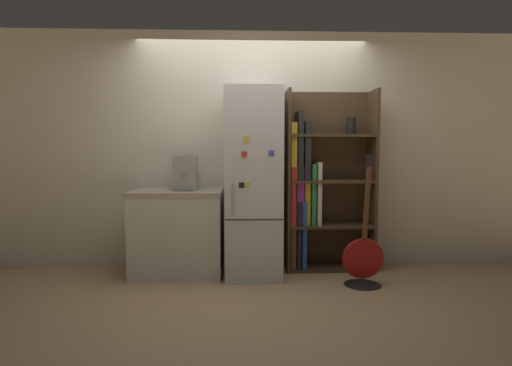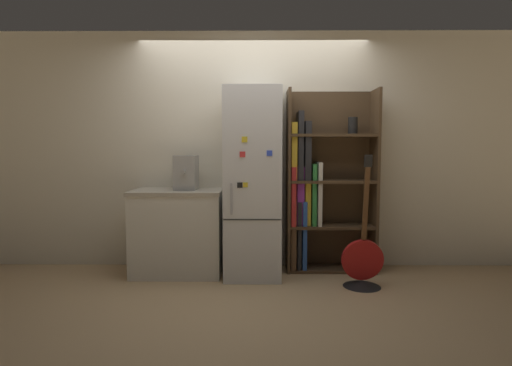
# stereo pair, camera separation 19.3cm
# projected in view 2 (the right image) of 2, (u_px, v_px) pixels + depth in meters

# --- Properties ---
(ground_plane) EXTENTS (16.00, 16.00, 0.00)m
(ground_plane) POSITION_uv_depth(u_px,v_px,m) (253.00, 277.00, 4.09)
(ground_plane) COLOR tan
(wall_back) EXTENTS (8.00, 0.05, 2.60)m
(wall_back) POSITION_uv_depth(u_px,v_px,m) (253.00, 150.00, 4.46)
(wall_back) COLOR beige
(wall_back) RESTS_ON ground_plane
(refrigerator) EXTENTS (0.57, 0.70, 1.92)m
(refrigerator) POSITION_uv_depth(u_px,v_px,m) (253.00, 183.00, 4.13)
(refrigerator) COLOR silver
(refrigerator) RESTS_ON ground_plane
(bookshelf) EXTENTS (0.95, 0.36, 1.94)m
(bookshelf) POSITION_uv_depth(u_px,v_px,m) (318.00, 188.00, 4.32)
(bookshelf) COLOR #4C3823
(bookshelf) RESTS_ON ground_plane
(kitchen_counter) EXTENTS (0.94, 0.61, 0.89)m
(kitchen_counter) POSITION_uv_depth(u_px,v_px,m) (178.00, 231.00, 4.22)
(kitchen_counter) COLOR silver
(kitchen_counter) RESTS_ON ground_plane
(espresso_machine) EXTENTS (0.22, 0.36, 0.36)m
(espresso_machine) POSITION_uv_depth(u_px,v_px,m) (186.00, 173.00, 4.18)
(espresso_machine) COLOR #A5A39E
(espresso_machine) RESTS_ON kitchen_counter
(guitar) EXTENTS (0.40, 0.36, 1.26)m
(guitar) POSITION_uv_depth(u_px,v_px,m) (362.00, 269.00, 3.80)
(guitar) COLOR black
(guitar) RESTS_ON ground_plane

